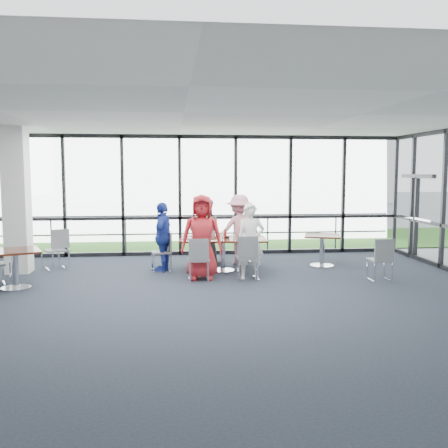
{
  "coord_description": "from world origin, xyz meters",
  "views": [
    {
      "loc": [
        -0.22,
        -8.34,
        2.23
      ],
      "look_at": [
        0.91,
        2.37,
        1.1
      ],
      "focal_mm": 40.0,
      "sensor_mm": 36.0,
      "label": 1
    }
  ],
  "objects": [
    {
      "name": "diner_near_left",
      "position": [
        0.4,
        1.9,
        0.88
      ],
      "size": [
        0.91,
        0.64,
        1.77
      ],
      "primitive_type": "imported",
      "rotation": [
        0.0,
        0.0,
        -0.09
      ],
      "color": "#B52027",
      "rests_on": "ground"
    },
    {
      "name": "chair_main_fl",
      "position": [
        0.56,
        3.65,
        0.42
      ],
      "size": [
        0.52,
        0.52,
        0.85
      ],
      "primitive_type": null,
      "rotation": [
        0.0,
        0.0,
        2.82
      ],
      "color": "slate",
      "rests_on": "ground"
    },
    {
      "name": "hangar_main",
      "position": [
        4.0,
        32.0,
        3.0
      ],
      "size": [
        24.0,
        10.0,
        6.0
      ],
      "primitive_type": "cube",
      "color": "silver",
      "rests_on": "ground"
    },
    {
      "name": "exit_door",
      "position": [
        6.0,
        3.75,
        1.05
      ],
      "size": [
        0.12,
        1.6,
        2.1
      ],
      "primitive_type": "cube",
      "color": "black",
      "rests_on": "ground"
    },
    {
      "name": "curtain_wall_back",
      "position": [
        0.0,
        5.0,
        1.6
      ],
      "size": [
        12.0,
        0.1,
        3.2
      ],
      "primitive_type": "cube",
      "color": "white",
      "rests_on": "ground"
    },
    {
      "name": "tumbler_c",
      "position": [
        0.95,
        2.89,
        0.82
      ],
      "size": [
        0.07,
        0.07,
        0.15
      ],
      "primitive_type": "cylinder",
      "color": "white",
      "rests_on": "main_table"
    },
    {
      "name": "guard_rail",
      "position": [
        0.0,
        5.6,
        0.5
      ],
      "size": [
        12.0,
        0.06,
        0.06
      ],
      "primitive_type": "cylinder",
      "rotation": [
        0.0,
        1.57,
        0.0
      ],
      "color": "#2D2D33",
      "rests_on": "ground"
    },
    {
      "name": "diner_far_left",
      "position": [
        0.58,
        3.54,
        0.8
      ],
      "size": [
        0.82,
        0.56,
        1.59
      ],
      "primitive_type": "imported",
      "rotation": [
        0.0,
        0.0,
        3.03
      ],
      "color": "slate",
      "rests_on": "ground"
    },
    {
      "name": "main_table",
      "position": [
        0.91,
        2.67,
        0.62
      ],
      "size": [
        1.98,
        1.18,
        0.75
      ],
      "rotation": [
        0.0,
        0.0,
        -0.07
      ],
      "color": "#3C1B09",
      "rests_on": "ground"
    },
    {
      "name": "grass_strip",
      "position": [
        0.0,
        8.0,
        0.01
      ],
      "size": [
        80.0,
        5.0,
        0.01
      ],
      "primitive_type": "cube",
      "color": "#2A5E19",
      "rests_on": "ground"
    },
    {
      "name": "plate_end",
      "position": [
        0.11,
        2.72,
        0.76
      ],
      "size": [
        0.25,
        0.25,
        0.01
      ],
      "primitive_type": "cylinder",
      "color": "white",
      "rests_on": "main_table"
    },
    {
      "name": "chair_main_nr",
      "position": [
        1.33,
        1.75,
        0.45
      ],
      "size": [
        0.49,
        0.49,
        0.9
      ],
      "primitive_type": null,
      "rotation": [
        0.0,
        0.0,
        0.11
      ],
      "color": "slate",
      "rests_on": "ground"
    },
    {
      "name": "plate_fl",
      "position": [
        0.43,
        3.02,
        0.76
      ],
      "size": [
        0.25,
        0.25,
        0.01
      ],
      "primitive_type": "cylinder",
      "color": "white",
      "rests_on": "main_table"
    },
    {
      "name": "diner_end",
      "position": [
        -0.42,
        2.8,
        0.78
      ],
      "size": [
        0.75,
        1.02,
        1.56
      ],
      "primitive_type": "imported",
      "rotation": [
        0.0,
        0.0,
        -1.87
      ],
      "color": "#20389F",
      "rests_on": "ground"
    },
    {
      "name": "plate_nr",
      "position": [
        1.48,
        2.33,
        0.76
      ],
      "size": [
        0.27,
        0.27,
        0.01
      ],
      "primitive_type": "cylinder",
      "color": "white",
      "rests_on": "main_table"
    },
    {
      "name": "tumbler_a",
      "position": [
        0.6,
        2.44,
        0.82
      ],
      "size": [
        0.07,
        0.07,
        0.13
      ],
      "primitive_type": "cylinder",
      "color": "white",
      "rests_on": "main_table"
    },
    {
      "name": "plate_nl",
      "position": [
        0.42,
        2.39,
        0.76
      ],
      "size": [
        0.25,
        0.25,
        0.01
      ],
      "primitive_type": "cylinder",
      "color": "white",
      "rests_on": "main_table"
    },
    {
      "name": "apron",
      "position": [
        0.0,
        10.0,
        -0.02
      ],
      "size": [
        80.0,
        70.0,
        0.02
      ],
      "primitive_type": "cube",
      "color": "gray",
      "rests_on": "ground"
    },
    {
      "name": "tumbler_b",
      "position": [
        1.14,
        2.41,
        0.82
      ],
      "size": [
        0.07,
        0.07,
        0.13
      ],
      "primitive_type": "cylinder",
      "color": "white",
      "rests_on": "main_table"
    },
    {
      "name": "chair_main_end",
      "position": [
        -0.46,
        2.83,
        0.43
      ],
      "size": [
        0.48,
        0.48,
        0.86
      ],
      "primitive_type": null,
      "rotation": [
        0.0,
        0.0,
        -1.41
      ],
      "color": "slate",
      "rests_on": "ground"
    },
    {
      "name": "plate_fr",
      "position": [
        1.46,
        2.99,
        0.76
      ],
      "size": [
        0.28,
        0.28,
        0.01
      ],
      "primitive_type": "cylinder",
      "color": "white",
      "rests_on": "main_table"
    },
    {
      "name": "side_table_right",
      "position": [
        3.31,
        3.01,
        0.62
      ],
      "size": [
        1.0,
        1.0,
        0.75
      ],
      "rotation": [
        0.0,
        0.0,
        -0.3
      ],
      "color": "#3C1B09",
      "rests_on": "ground"
    },
    {
      "name": "menu_c",
      "position": [
        1.05,
        3.0,
        0.75
      ],
      "size": [
        0.38,
        0.37,
        0.0
      ],
      "primitive_type": "cube",
      "rotation": [
        0.0,
        0.0,
        0.69
      ],
      "color": "white",
      "rests_on": "main_table"
    },
    {
      "name": "side_table_left",
      "position": [
        -3.2,
        1.39,
        0.64
      ],
      "size": [
        1.15,
        1.15,
        0.75
      ],
      "rotation": [
        0.0,
        0.0,
        0.38
      ],
      "color": "#3C1B09",
      "rests_on": "ground"
    },
    {
      "name": "diner_far_right",
      "position": [
        1.4,
        3.47,
        0.84
      ],
      "size": [
        1.13,
        0.66,
        1.68
      ],
      "primitive_type": "imported",
      "rotation": [
        0.0,
        0.0,
        3.24
      ],
      "color": "pink",
      "rests_on": "ground"
    },
    {
      "name": "ceiling",
      "position": [
        0.0,
        0.0,
        3.2
      ],
      "size": [
        12.0,
        10.0,
        0.04
      ],
      "primitive_type": "cube",
      "color": "silver",
      "rests_on": "ground"
    },
    {
      "name": "ketchup_bottle",
      "position": [
        0.97,
        2.69,
        0.84
      ],
      "size": [
        0.06,
        0.06,
        0.18
      ],
      "primitive_type": "cylinder",
      "color": "#AF1D21",
      "rests_on": "main_table"
    },
    {
      "name": "chair_spare_lb",
      "position": [
        -2.88,
        3.27,
        0.44
      ],
      "size": [
        0.56,
        0.56,
        0.88
      ],
      "primitive_type": null,
      "rotation": [
        0.0,
        0.0,
        3.54
      ],
      "color": "slate",
      "rests_on": "ground"
    },
    {
      "name": "structural_column",
      "position": [
        -3.6,
        3.0,
        1.6
      ],
      "size": [
        0.5,
        0.5,
        3.2
      ],
      "primitive_type": "cube",
      "color": "white",
      "rests_on": "ground"
    },
    {
      "name": "wall_front",
      "position": [
        0.0,
        -5.0,
        1.6
      ],
      "size": [
        12.0,
        0.1,
        3.2
      ],
      "primitive_type": "cube",
      "color": "silver",
      "rests_on": "ground"
    },
    {
      "name": "chair_main_nl",
      "position": [
        0.32,
        1.75,
        0.43
      ],
      "size": [
        0.44,
        0.44,
        0.87
      ],
      "primitive_type": null,
      "rotation": [
        0.0,
        0.0,
        0.04
      ],
      "color": "slate",
      "rests_on": "ground"
    },
    {
      "name": "chair_spare_r",
      "position": [
        4.02,
        1.33,
        0.43
      ],
      "size": [
        0.42,
        0.42,
        0.87
      ],
      "primitive_type": null,
      "rotation": [
        0.0,
        0.0,
        -0.0
      ],
      "color": "slate",
      "rests_on": "ground"
    },
    {
      "name": "green_bottle",
      "position": [
        0.98,
        2.72,
        0.85
      ],
      "size": [
        0.05,
        0.05,
        0.2
      ],
      "primitive_type": "cylinder",
      "color": "#237828",
      "rests_on": "main_table"
    },
    {
      "name": "menu_a",
      "position": [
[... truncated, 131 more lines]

